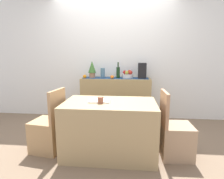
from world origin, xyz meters
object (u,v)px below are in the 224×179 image
coffee_maker (142,71)px  chair_by_corner (175,138)px  potted_plant (92,68)px  fruit_bowl (128,76)px  coffee_cup (101,100)px  wine_bottle (118,72)px  chair_near_window (49,133)px  sideboard_console (116,99)px  open_book (99,101)px  ceramic_vase (103,73)px  dining_table (110,128)px

coffee_maker → chair_by_corner: 1.61m
potted_plant → chair_by_corner: (1.39, -1.36, -0.82)m
fruit_bowl → coffee_cup: bearing=-102.8°
wine_bottle → chair_near_window: bearing=-123.5°
potted_plant → coffee_cup: bearing=-74.4°
coffee_cup → chair_by_corner: size_ratio=0.09×
sideboard_console → coffee_maker: coffee_maker is taller
coffee_cup → chair_near_window: chair_near_window is taller
fruit_bowl → potted_plant: potted_plant is taller
wine_bottle → potted_plant: 0.54m
chair_by_corner → chair_near_window: bearing=-179.9°
wine_bottle → sideboard_console: bearing=180.0°
open_book → coffee_cup: bearing=-73.3°
ceramic_vase → dining_table: bearing=-77.8°
wine_bottle → dining_table: size_ratio=0.26×
sideboard_console → coffee_maker: (0.52, 0.00, 0.60)m
coffee_cup → wine_bottle: bearing=84.7°
wine_bottle → dining_table: (-0.02, -1.36, -0.64)m
coffee_maker → coffee_cup: bearing=-113.2°
potted_plant → dining_table: 1.62m
open_book → chair_near_window: size_ratio=0.31×
coffee_cup → chair_by_corner: bearing=4.0°
wine_bottle → ceramic_vase: bearing=180.0°
coffee_maker → wine_bottle: bearing=180.0°
fruit_bowl → ceramic_vase: 0.51m
sideboard_console → chair_by_corner: 1.64m
wine_bottle → open_book: wine_bottle is taller
dining_table → chair_by_corner: chair_by_corner is taller
chair_near_window → chair_by_corner: size_ratio=1.00×
sideboard_console → open_book: 1.38m
sideboard_console → chair_near_window: bearing=-122.2°
coffee_cup → potted_plant: bearing=105.6°
fruit_bowl → coffee_maker: size_ratio=0.73×
chair_by_corner → fruit_bowl: bearing=116.3°
fruit_bowl → wine_bottle: size_ratio=0.70×
sideboard_console → chair_by_corner: (0.91, -1.36, -0.18)m
potted_plant → coffee_cup: size_ratio=4.12×
coffee_cup → open_book: bearing=108.7°
sideboard_console → coffee_cup: (-0.09, -1.43, 0.34)m
chair_near_window → fruit_bowl: bearing=51.2°
fruit_bowl → potted_plant: (-0.72, 0.00, 0.15)m
ceramic_vase → open_book: (0.15, -1.34, -0.24)m
sideboard_console → fruit_bowl: 0.54m
dining_table → open_book: bearing=173.1°
coffee_maker → coffee_cup: coffee_maker is taller
sideboard_console → coffee_maker: size_ratio=4.53×
dining_table → coffee_cup: 0.43m
open_book → potted_plant: bearing=103.4°
wine_bottle → potted_plant: potted_plant is taller
wine_bottle → chair_by_corner: bearing=-57.6°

